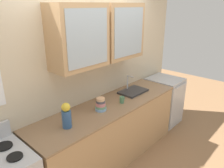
% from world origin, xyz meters
% --- Properties ---
extents(ground_plane, '(10.00, 10.00, 0.00)m').
position_xyz_m(ground_plane, '(0.00, 0.00, 0.00)').
color(ground_plane, '#936B47').
extents(back_wall_unit, '(4.04, 0.46, 2.63)m').
position_xyz_m(back_wall_unit, '(-0.01, 0.32, 1.48)').
color(back_wall_unit, beige).
rests_on(back_wall_unit, ground_plane).
extents(counter, '(2.51, 0.68, 0.92)m').
position_xyz_m(counter, '(0.00, 0.00, 0.46)').
color(counter, tan).
rests_on(counter, ground_plane).
extents(sink_faucet, '(0.46, 0.31, 0.27)m').
position_xyz_m(sink_faucet, '(0.60, 0.05, 0.94)').
color(sink_faucet, '#2D2D30').
rests_on(sink_faucet, counter).
extents(bowl_stack, '(0.15, 0.15, 0.18)m').
position_xyz_m(bowl_stack, '(-0.21, -0.02, 1.00)').
color(bowl_stack, '#8CB7E0').
rests_on(bowl_stack, counter).
extents(vase, '(0.11, 0.11, 0.31)m').
position_xyz_m(vase, '(-0.78, -0.04, 1.07)').
color(vase, '#33598C').
rests_on(vase, counter).
extents(cup_near_sink, '(0.10, 0.07, 0.10)m').
position_xyz_m(cup_near_sink, '(0.16, -0.08, 0.97)').
color(cup_near_sink, '#4C7F59').
rests_on(cup_near_sink, counter).
extents(dishwasher, '(0.56, 0.66, 0.92)m').
position_xyz_m(dishwasher, '(1.58, -0.00, 0.46)').
color(dishwasher, silver).
rests_on(dishwasher, ground_plane).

